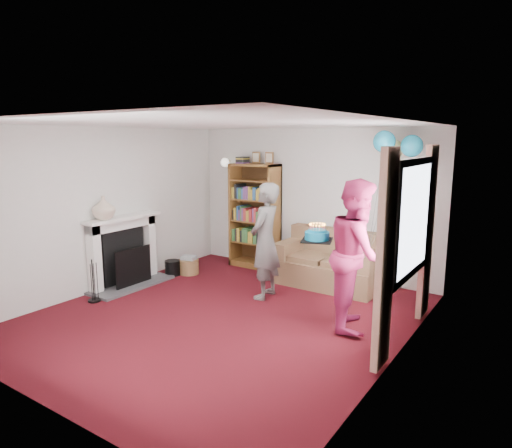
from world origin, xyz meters
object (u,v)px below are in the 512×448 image
Objects in this scene: bookcase at (256,217)px; birthday_cake at (317,236)px; person_magenta at (358,254)px; person_striped at (265,241)px; sofa at (331,264)px.

birthday_cake is (2.06, -1.66, 0.18)m from bookcase.
bookcase is 3.05m from person_magenta.
bookcase is at bearing 141.08° from birthday_cake.
birthday_cake is at bearing 74.59° from person_magenta.
person_magenta is (2.59, -1.60, 0.00)m from bookcase.
person_striped reaches higher than birthday_cake.
bookcase is at bearing -149.20° from person_striped.
sofa is 0.96× the size of person_striped.
bookcase reaches higher than person_striped.
person_magenta reaches higher than birthday_cake.
person_magenta is (0.97, -1.37, 0.60)m from sofa.
person_striped is at bearing 58.31° from person_magenta.
sofa is at bearing 107.14° from birthday_cake.
bookcase is 1.23× the size of person_striped.
sofa is 1.69m from birthday_cake.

